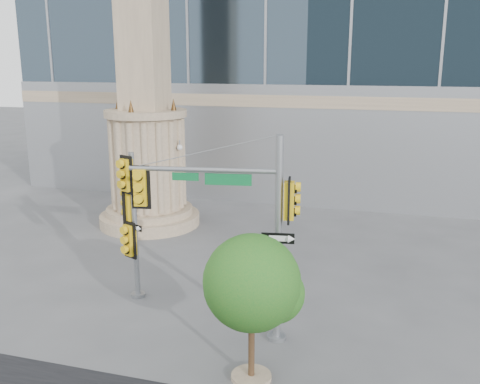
# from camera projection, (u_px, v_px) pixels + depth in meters

# --- Properties ---
(ground) EXTENTS (120.00, 120.00, 0.00)m
(ground) POSITION_uv_depth(u_px,v_px,m) (209.00, 342.00, 13.89)
(ground) COLOR #545456
(ground) RESTS_ON ground
(monument) EXTENTS (4.40, 4.40, 16.60)m
(monument) POSITION_uv_depth(u_px,v_px,m) (145.00, 100.00, 22.61)
(monument) COLOR gray
(monument) RESTS_ON ground
(main_signal_pole) EXTENTS (4.16, 1.03, 5.39)m
(main_signal_pole) POSITION_uv_depth(u_px,v_px,m) (240.00, 216.00, 13.39)
(main_signal_pole) COLOR slate
(main_signal_pole) RESTS_ON ground
(secondary_signal_pole) EXTENTS (0.77, 0.76, 4.53)m
(secondary_signal_pole) POSITION_uv_depth(u_px,v_px,m) (130.00, 215.00, 15.91)
(secondary_signal_pole) COLOR slate
(secondary_signal_pole) RESTS_ON ground
(street_tree) EXTENTS (2.23, 2.17, 3.47)m
(street_tree) POSITION_uv_depth(u_px,v_px,m) (254.00, 287.00, 11.76)
(street_tree) COLOR gray
(street_tree) RESTS_ON ground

